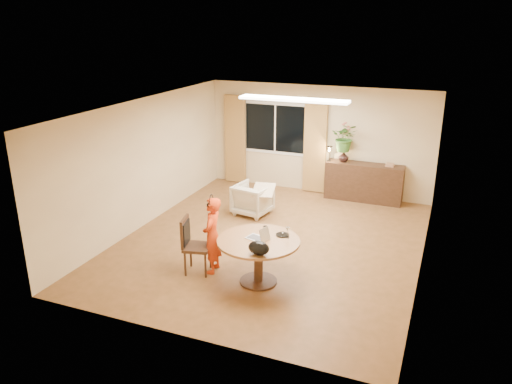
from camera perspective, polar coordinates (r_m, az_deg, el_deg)
floor at (r=9.65m, az=1.74°, el=-5.75°), size 6.50×6.50×0.00m
ceiling at (r=8.87m, az=1.92°, el=9.65°), size 6.50×6.50×0.00m
wall_back at (r=12.17m, az=7.13°, el=5.93°), size 5.50×0.00×5.50m
wall_left at (r=10.40m, az=-12.57°, el=3.30°), size 0.00×6.50×6.50m
wall_right at (r=8.68m, az=19.13°, el=-0.52°), size 0.00×6.50×6.50m
window at (r=12.43m, az=2.21°, el=7.29°), size 1.70×0.03×1.30m
curtain_left at (r=12.82m, az=-2.37°, el=6.03°), size 0.55×0.08×2.25m
curtain_right at (r=12.13m, az=6.76°, el=5.15°), size 0.55×0.08×2.25m
ceiling_panel at (r=9.99m, az=4.31°, el=10.50°), size 2.20×0.35×0.05m
dining_table at (r=8.01m, az=0.29°, el=-6.54°), size 1.33×1.33×0.75m
dining_chair at (r=8.43m, az=-6.72°, el=-6.10°), size 0.55×0.52×0.98m
child at (r=8.36m, az=-5.02°, el=-4.95°), size 0.52×0.39×1.32m
laptop at (r=7.94m, az=0.09°, el=-4.61°), size 0.39×0.31×0.23m
tumbler at (r=8.16m, az=1.08°, el=-4.33°), size 0.10×0.10×0.12m
wine_glass at (r=8.00m, az=3.61°, el=-4.62°), size 0.08×0.08×0.18m
pot_lid at (r=8.10m, az=3.05°, el=-4.85°), size 0.27×0.27×0.04m
handbag at (r=7.42m, az=0.31°, el=-6.42°), size 0.37×0.28×0.22m
armchair at (r=10.89m, az=-0.38°, el=-0.82°), size 0.84×0.86×0.68m
throw at (r=10.59m, az=0.88°, el=0.62°), size 0.54×0.62×0.03m
sideboard at (r=11.94m, az=12.22°, el=1.10°), size 1.78×0.44×0.89m
vase at (r=11.86m, az=9.97°, el=4.01°), size 0.28×0.28×0.25m
bouquet at (r=11.75m, az=10.14°, el=6.14°), size 0.66×0.60×0.66m
book_stack at (r=11.73m, az=15.04°, el=3.02°), size 0.22×0.19×0.08m
desk_lamp at (r=11.87m, az=8.37°, el=4.41°), size 0.18×0.18×0.37m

